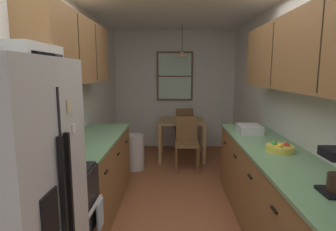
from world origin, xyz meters
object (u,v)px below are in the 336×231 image
object	(u,v)px
stove_range	(50,228)
dining_chair_near	(187,140)
dish_rack	(249,129)
microwave_over_range	(23,69)
storage_canister	(73,142)
fruit_bowl	(280,148)
trash_bin	(134,152)
dining_table	(182,126)
dining_chair_far	(184,126)

from	to	relation	value
stove_range	dining_chair_near	distance (m)	2.91
stove_range	dish_rack	distance (m)	2.50
microwave_over_range	dish_rack	bearing A→B (deg)	36.26
storage_canister	dish_rack	distance (m)	2.14
dish_rack	fruit_bowl	bearing A→B (deg)	-84.89
dining_chair_near	fruit_bowl	distance (m)	2.19
stove_range	trash_bin	distance (m)	2.64
dining_chair_near	dish_rack	bearing A→B (deg)	-57.41
storage_canister	dining_chair_near	bearing A→B (deg)	59.73
microwave_over_range	trash_bin	world-z (taller)	microwave_over_range
storage_canister	fruit_bowl	xyz separation A→B (m)	(2.01, 0.08, -0.07)
storage_canister	dish_rack	xyz separation A→B (m)	(1.94, 0.91, -0.05)
dining_table	fruit_bowl	distance (m)	2.78
microwave_over_range	dish_rack	size ratio (longest dim) A/B	1.69
dining_table	fruit_bowl	size ratio (longest dim) A/B	3.24
trash_bin	dish_rack	xyz separation A→B (m)	(1.64, -1.11, 0.65)
microwave_over_range	dining_chair_far	bearing A→B (deg)	71.53
stove_range	fruit_bowl	world-z (taller)	stove_range
trash_bin	dish_rack	distance (m)	2.09
storage_canister	dish_rack	world-z (taller)	storage_canister
dining_chair_far	dish_rack	distance (m)	2.57
dining_chair_near	storage_canister	world-z (taller)	storage_canister
trash_bin	dining_chair_far	bearing A→B (deg)	55.36
microwave_over_range	dining_chair_far	xyz separation A→B (m)	(1.31, 3.92, -1.20)
trash_bin	microwave_over_range	bearing A→B (deg)	-98.87
dining_table	dining_chair_far	distance (m)	0.65
dining_chair_near	dish_rack	xyz separation A→B (m)	(0.74, -1.15, 0.45)
trash_bin	fruit_bowl	distance (m)	2.67
dining_chair_far	storage_canister	world-z (taller)	storage_canister
dining_chair_near	fruit_bowl	size ratio (longest dim) A/B	3.38
trash_bin	fruit_bowl	bearing A→B (deg)	-48.55
microwave_over_range	dining_table	world-z (taller)	microwave_over_range
dining_chair_near	dish_rack	distance (m)	1.44
dining_chair_near	stove_range	bearing A→B (deg)	-114.25
stove_range	trash_bin	bearing A→B (deg)	83.57
dining_table	fruit_bowl	bearing A→B (deg)	-71.30
dining_table	dish_rack	xyz separation A→B (m)	(0.81, -1.79, 0.32)
trash_bin	dining_table	bearing A→B (deg)	39.05
stove_range	dish_rack	bearing A→B (deg)	37.83
dining_table	dish_rack	distance (m)	1.99
microwave_over_range	dining_table	xyz separation A→B (m)	(1.24, 3.29, -1.07)
stove_range	trash_bin	size ratio (longest dim) A/B	1.83
dining_chair_far	fruit_bowl	xyz separation A→B (m)	(0.81, -3.25, 0.44)
dining_table	dining_chair_far	xyz separation A→B (m)	(0.07, 0.63, -0.13)
dining_table	storage_canister	world-z (taller)	storage_canister
dining_table	dish_rack	bearing A→B (deg)	-65.57
stove_range	storage_canister	world-z (taller)	storage_canister
fruit_bowl	dish_rack	size ratio (longest dim) A/B	0.78
microwave_over_range	storage_canister	bearing A→B (deg)	79.74
stove_range	fruit_bowl	size ratio (longest dim) A/B	4.13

